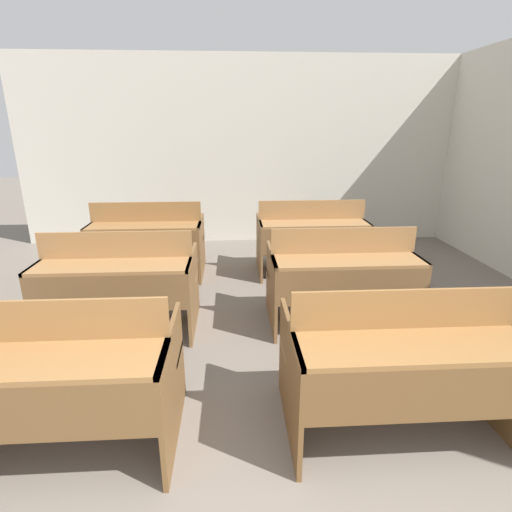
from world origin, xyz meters
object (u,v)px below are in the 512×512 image
Objects in this scene: bench_second_left at (120,281)px; bench_third_right at (311,236)px; bench_front_right at (400,361)px; bench_second_right at (341,276)px; bench_third_left at (148,239)px; bench_front_left at (53,375)px.

bench_second_left is 2.46m from bench_third_right.
bench_third_right is at bearing 89.83° from bench_front_right.
bench_second_right is (2.03, 0.02, 0.00)m from bench_second_left.
bench_third_left is 1.00× the size of bench_third_right.
bench_second_right is at bearing 88.90° from bench_front_right.
bench_front_right is at bearing -35.05° from bench_second_left.
bench_third_left and bench_third_right have the same top height.
bench_second_left and bench_third_right have the same top height.
bench_third_left is at bearing 90.60° from bench_front_left.
bench_third_right is at bearing 35.10° from bench_second_left.
bench_third_left is (-2.03, 2.82, 0.00)m from bench_front_right.
bench_second_left and bench_second_right have the same top height.
bench_front_right is at bearing -91.10° from bench_second_right.
bench_third_right is (0.01, 2.82, 0.00)m from bench_front_right.
bench_front_left is at bearing -179.35° from bench_front_right.
bench_front_right is 2.82m from bench_third_right.
bench_third_right is (-0.02, 1.40, 0.00)m from bench_second_right.
bench_third_left is (-2.06, 1.40, 0.00)m from bench_second_right.
bench_second_right is 1.40m from bench_third_right.
bench_front_right is 3.48m from bench_third_left.
bench_third_right is (2.01, 1.42, 0.00)m from bench_second_left.
bench_front_left and bench_third_right have the same top height.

